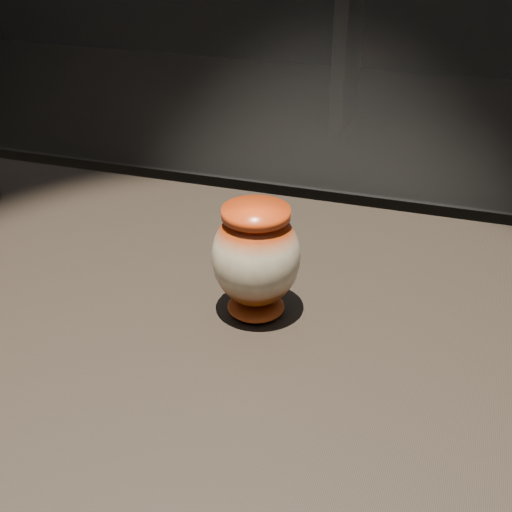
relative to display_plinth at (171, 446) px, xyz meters
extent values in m
cube|color=black|center=(0.00, 0.00, 0.24)|extent=(2.00, 0.80, 0.05)
ellipsoid|color=#6F2F09|center=(0.14, 0.01, 0.28)|extent=(0.10, 0.10, 0.02)
ellipsoid|color=beige|center=(0.14, 0.01, 0.36)|extent=(0.15, 0.15, 0.14)
cylinder|color=#BC3C11|center=(0.14, 0.01, 0.42)|extent=(0.11, 0.11, 0.01)
cube|color=black|center=(-0.45, 3.53, -0.21)|extent=(0.08, 0.50, 0.85)
camera|label=1|loc=(0.39, -0.75, 0.80)|focal=50.00mm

